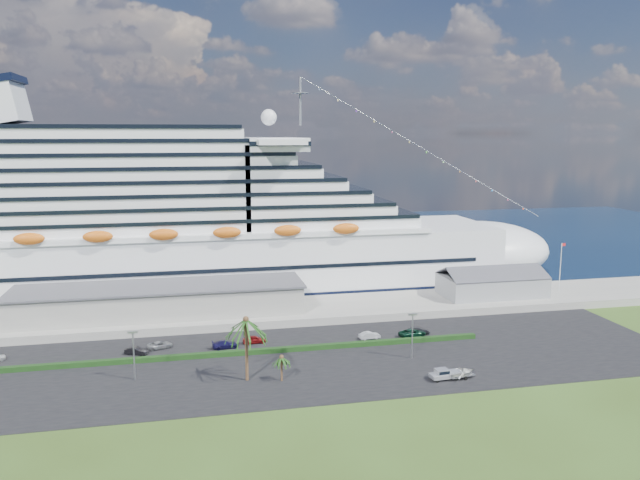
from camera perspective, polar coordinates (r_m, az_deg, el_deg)
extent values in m
plane|color=#324717|center=(103.10, -0.77, -13.13)|extent=(420.00, 420.00, 0.00)
cube|color=black|center=(113.12, -1.88, -10.98)|extent=(140.00, 38.00, 0.12)
cube|color=gray|center=(140.05, -4.00, -6.53)|extent=(240.00, 20.00, 1.80)
cube|color=black|center=(227.50, -7.21, -0.50)|extent=(420.00, 160.00, 0.02)
cube|color=silver|center=(160.42, -12.35, -2.03)|extent=(160.00, 30.00, 16.00)
ellipsoid|color=silver|center=(178.62, 14.24, -0.92)|extent=(40.00, 30.00, 16.00)
cube|color=black|center=(161.91, -12.26, -4.39)|extent=(164.00, 30.60, 2.40)
cube|color=silver|center=(158.10, -17.00, 5.51)|extent=(128.00, 26.00, 24.80)
cube|color=silver|center=(158.65, -4.39, 8.74)|extent=(14.00, 38.00, 3.20)
cylinder|color=gray|center=(159.96, -1.82, 12.57)|extent=(0.70, 0.70, 12.00)
ellipsoid|color=#CB5B13|center=(143.22, -14.10, 0.49)|extent=(90.00, 2.40, 2.60)
ellipsoid|color=#CB5B13|center=(174.49, -13.77, 2.12)|extent=(90.00, 2.40, 2.60)
cube|color=black|center=(160.26, -12.36, -1.75)|extent=(144.00, 30.40, 0.90)
cube|color=gray|center=(137.91, -14.41, -5.39)|extent=(60.00, 14.00, 6.00)
cube|color=#4C4C54|center=(137.15, -14.46, -4.14)|extent=(61.00, 15.00, 0.40)
cube|color=gray|center=(154.92, 15.44, -4.01)|extent=(24.00, 12.00, 4.80)
cube|color=#4C4C54|center=(151.54, 16.02, -2.95)|extent=(24.00, 6.31, 2.74)
cube|color=#4C4C54|center=(156.73, 14.99, -2.49)|extent=(24.00, 6.31, 2.74)
cylinder|color=silver|center=(163.16, 21.12, -2.34)|extent=(0.16, 0.16, 12.00)
cube|color=red|center=(162.42, 21.39, -0.40)|extent=(1.00, 0.04, 0.70)
cube|color=black|center=(116.57, -6.26, -10.13)|extent=(88.00, 1.10, 0.90)
cylinder|color=gray|center=(107.78, -16.65, -10.16)|extent=(0.24, 0.24, 8.00)
cube|color=gray|center=(106.48, -16.76, -8.09)|extent=(1.60, 0.35, 0.35)
cylinder|color=gray|center=(114.08, 8.44, -8.74)|extent=(0.24, 0.24, 8.00)
cube|color=gray|center=(112.86, 8.49, -6.76)|extent=(1.60, 0.35, 0.35)
cylinder|color=#47301E|center=(103.57, -6.73, -9.97)|extent=(0.54, 0.54, 10.50)
sphere|color=#47301E|center=(101.93, -6.79, -7.19)|extent=(0.98, 0.98, 0.98)
cylinder|color=#47301E|center=(103.88, -3.53, -11.71)|extent=(0.35, 0.35, 4.20)
sphere|color=#47301E|center=(103.13, -3.54, -10.63)|extent=(0.73, 0.73, 0.73)
imported|color=black|center=(120.39, -16.44, -9.70)|extent=(4.44, 2.94, 1.38)
imported|color=gray|center=(122.52, -14.41, -9.29)|extent=(5.07, 3.26, 1.30)
imported|color=#14113E|center=(120.21, -8.64, -9.42)|extent=(5.17, 2.55, 1.45)
imported|color=maroon|center=(122.14, -6.02, -9.03)|extent=(4.61, 2.13, 1.53)
imported|color=#BBBDC3|center=(124.39, 4.55, -8.69)|extent=(4.37, 1.94, 1.39)
imported|color=black|center=(126.60, 8.46, -8.40)|extent=(6.01, 3.76, 1.55)
imported|color=black|center=(128.55, 9.05, -8.21)|extent=(4.53, 2.95, 1.22)
cylinder|color=black|center=(105.38, 10.68, -12.49)|extent=(0.78, 0.33, 0.76)
cylinder|color=black|center=(106.92, 10.30, -12.14)|extent=(0.78, 0.33, 0.76)
cylinder|color=black|center=(106.65, 12.37, -12.27)|extent=(0.78, 0.33, 0.76)
cylinder|color=black|center=(108.17, 11.97, -11.93)|extent=(0.78, 0.33, 0.76)
cube|color=silver|center=(106.70, 11.41, -12.03)|extent=(5.28, 2.33, 0.67)
cube|color=silver|center=(107.09, 12.11, -11.75)|extent=(2.43, 2.04, 0.52)
cube|color=silver|center=(106.21, 11.09, -11.74)|extent=(2.24, 1.98, 0.90)
cube|color=black|center=(106.17, 11.09, -11.69)|extent=(2.05, 2.01, 0.52)
cube|color=silver|center=(105.82, 10.30, -12.07)|extent=(1.01, 1.87, 0.33)
cube|color=gray|center=(107.74, 12.80, -11.97)|extent=(4.70, 2.40, 0.12)
cylinder|color=gray|center=(106.93, 11.79, -12.10)|extent=(2.12, 0.44, 0.08)
cylinder|color=black|center=(107.24, 13.19, -12.22)|extent=(0.65, 0.32, 0.62)
cylinder|color=black|center=(108.71, 12.79, -11.89)|extent=(0.65, 0.32, 0.62)
imported|color=white|center=(107.53, 12.81, -11.69)|extent=(5.47, 4.32, 1.02)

